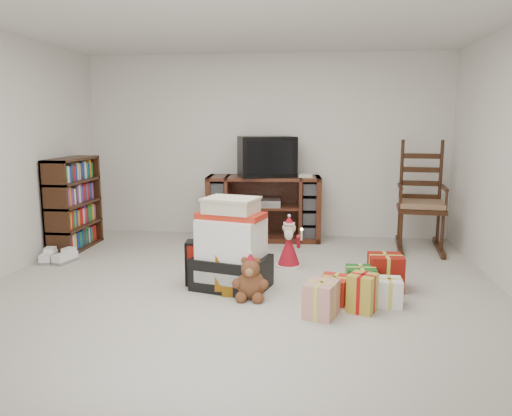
{
  "coord_description": "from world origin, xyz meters",
  "views": [
    {
      "loc": [
        0.69,
        -4.43,
        1.59
      ],
      "look_at": [
        0.09,
        0.6,
        0.71
      ],
      "focal_mm": 35.0,
      "sensor_mm": 36.0,
      "label": 1
    }
  ],
  "objects_px": {
    "gift_cluster": "(360,288)",
    "teddy_bear": "(251,281)",
    "sneaker_pair": "(57,258)",
    "crt_television": "(267,157)",
    "santa_figurine": "(289,248)",
    "gift_pile": "(232,250)",
    "bookshelf": "(74,205)",
    "red_suitcase": "(204,263)",
    "tv_stand": "(264,208)",
    "rocking_chair": "(420,210)",
    "mrs_claus_figurine": "(224,244)"
  },
  "relations": [
    {
      "from": "gift_cluster",
      "to": "teddy_bear",
      "type": "bearing_deg",
      "value": -178.73
    },
    {
      "from": "teddy_bear",
      "to": "sneaker_pair",
      "type": "height_order",
      "value": "teddy_bear"
    },
    {
      "from": "sneaker_pair",
      "to": "crt_television",
      "type": "bearing_deg",
      "value": 31.18
    },
    {
      "from": "teddy_bear",
      "to": "santa_figurine",
      "type": "bearing_deg",
      "value": 74.26
    },
    {
      "from": "gift_pile",
      "to": "santa_figurine",
      "type": "height_order",
      "value": "gift_pile"
    },
    {
      "from": "bookshelf",
      "to": "red_suitcase",
      "type": "height_order",
      "value": "bookshelf"
    },
    {
      "from": "tv_stand",
      "to": "gift_pile",
      "type": "xyz_separation_m",
      "value": [
        -0.1,
        -2.05,
        -0.06
      ]
    },
    {
      "from": "rocking_chair",
      "to": "sneaker_pair",
      "type": "xyz_separation_m",
      "value": [
        -4.24,
        -1.18,
        -0.43
      ]
    },
    {
      "from": "gift_cluster",
      "to": "crt_television",
      "type": "height_order",
      "value": "crt_television"
    },
    {
      "from": "red_suitcase",
      "to": "santa_figurine",
      "type": "relative_size",
      "value": 0.88
    },
    {
      "from": "rocking_chair",
      "to": "sneaker_pair",
      "type": "bearing_deg",
      "value": -158.18
    },
    {
      "from": "teddy_bear",
      "to": "sneaker_pair",
      "type": "distance_m",
      "value": 2.53
    },
    {
      "from": "gift_pile",
      "to": "mrs_claus_figurine",
      "type": "bearing_deg",
      "value": 120.81
    },
    {
      "from": "teddy_bear",
      "to": "santa_figurine",
      "type": "distance_m",
      "value": 1.07
    },
    {
      "from": "crt_television",
      "to": "teddy_bear",
      "type": "bearing_deg",
      "value": -104.83
    },
    {
      "from": "gift_pile",
      "to": "sneaker_pair",
      "type": "relative_size",
      "value": 2.18
    },
    {
      "from": "tv_stand",
      "to": "red_suitcase",
      "type": "bearing_deg",
      "value": -104.68
    },
    {
      "from": "teddy_bear",
      "to": "sneaker_pair",
      "type": "xyz_separation_m",
      "value": [
        -2.36,
        0.92,
        -0.11
      ]
    },
    {
      "from": "gift_pile",
      "to": "crt_television",
      "type": "relative_size",
      "value": 1.03
    },
    {
      "from": "santa_figurine",
      "to": "crt_television",
      "type": "xyz_separation_m",
      "value": [
        -0.38,
        1.29,
        0.91
      ]
    },
    {
      "from": "rocking_chair",
      "to": "crt_television",
      "type": "relative_size",
      "value": 1.69
    },
    {
      "from": "rocking_chair",
      "to": "gift_pile",
      "type": "bearing_deg",
      "value": -132.91
    },
    {
      "from": "gift_cluster",
      "to": "red_suitcase",
      "type": "bearing_deg",
      "value": 167.53
    },
    {
      "from": "bookshelf",
      "to": "tv_stand",
      "type": "bearing_deg",
      "value": 18.63
    },
    {
      "from": "red_suitcase",
      "to": "gift_cluster",
      "type": "xyz_separation_m",
      "value": [
        1.48,
        -0.33,
        -0.09
      ]
    },
    {
      "from": "sneaker_pair",
      "to": "gift_pile",
      "type": "bearing_deg",
      "value": -17.04
    },
    {
      "from": "gift_pile",
      "to": "bookshelf",
      "type": "bearing_deg",
      "value": 165.27
    },
    {
      "from": "bookshelf",
      "to": "santa_figurine",
      "type": "relative_size",
      "value": 1.97
    },
    {
      "from": "tv_stand",
      "to": "red_suitcase",
      "type": "distance_m",
      "value": 2.03
    },
    {
      "from": "gift_pile",
      "to": "santa_figurine",
      "type": "distance_m",
      "value": 0.92
    },
    {
      "from": "tv_stand",
      "to": "red_suitcase",
      "type": "relative_size",
      "value": 3.03
    },
    {
      "from": "tv_stand",
      "to": "mrs_claus_figurine",
      "type": "relative_size",
      "value": 2.47
    },
    {
      "from": "santa_figurine",
      "to": "sneaker_pair",
      "type": "xyz_separation_m",
      "value": [
        -2.65,
        -0.11,
        -0.17
      ]
    },
    {
      "from": "rocking_chair",
      "to": "red_suitcase",
      "type": "relative_size",
      "value": 2.78
    },
    {
      "from": "teddy_bear",
      "to": "mrs_claus_figurine",
      "type": "height_order",
      "value": "mrs_claus_figurine"
    },
    {
      "from": "bookshelf",
      "to": "mrs_claus_figurine",
      "type": "height_order",
      "value": "bookshelf"
    },
    {
      "from": "rocking_chair",
      "to": "teddy_bear",
      "type": "xyz_separation_m",
      "value": [
        -1.88,
        -2.1,
        -0.32
      ]
    },
    {
      "from": "santa_figurine",
      "to": "sneaker_pair",
      "type": "bearing_deg",
      "value": -177.63
    },
    {
      "from": "santa_figurine",
      "to": "crt_television",
      "type": "distance_m",
      "value": 1.62
    },
    {
      "from": "gift_pile",
      "to": "santa_figurine",
      "type": "xyz_separation_m",
      "value": [
        0.51,
        0.75,
        -0.16
      ]
    },
    {
      "from": "mrs_claus_figurine",
      "to": "sneaker_pair",
      "type": "distance_m",
      "value": 1.94
    },
    {
      "from": "rocking_chair",
      "to": "gift_cluster",
      "type": "height_order",
      "value": "rocking_chair"
    },
    {
      "from": "sneaker_pair",
      "to": "gift_cluster",
      "type": "distance_m",
      "value": 3.45
    },
    {
      "from": "red_suitcase",
      "to": "teddy_bear",
      "type": "bearing_deg",
      "value": -39.93
    },
    {
      "from": "gift_cluster",
      "to": "mrs_claus_figurine",
      "type": "bearing_deg",
      "value": 144.39
    },
    {
      "from": "bookshelf",
      "to": "mrs_claus_figurine",
      "type": "relative_size",
      "value": 1.83
    },
    {
      "from": "tv_stand",
      "to": "santa_figurine",
      "type": "relative_size",
      "value": 2.66
    },
    {
      "from": "bookshelf",
      "to": "gift_cluster",
      "type": "relative_size",
      "value": 1.04
    },
    {
      "from": "mrs_claus_figurine",
      "to": "crt_television",
      "type": "xyz_separation_m",
      "value": [
        0.35,
        1.29,
        0.89
      ]
    },
    {
      "from": "rocking_chair",
      "to": "mrs_claus_figurine",
      "type": "bearing_deg",
      "value": -148.96
    }
  ]
}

